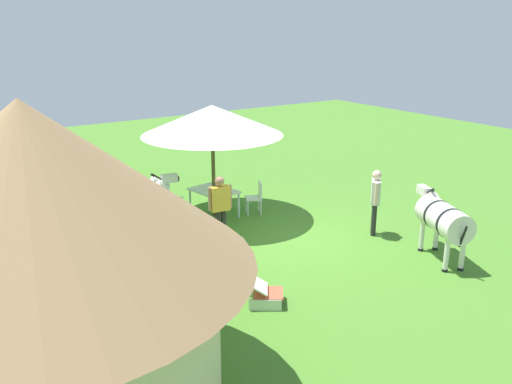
# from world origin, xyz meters

# --- Properties ---
(ground_plane) EXTENTS (36.00, 36.00, 0.00)m
(ground_plane) POSITION_xyz_m (0.00, 0.00, 0.00)
(ground_plane) COLOR #457A27
(thatched_hut) EXTENTS (5.55, 5.55, 4.25)m
(thatched_hut) POSITION_xyz_m (-3.26, 6.22, 2.33)
(thatched_hut) COLOR beige
(thatched_hut) RESTS_ON ground_plane
(shade_umbrella) EXTENTS (3.74, 3.74, 3.04)m
(shade_umbrella) POSITION_xyz_m (2.28, 0.59, 2.65)
(shade_umbrella) COLOR #4F4425
(shade_umbrella) RESTS_ON ground_plane
(patio_dining_table) EXTENTS (1.40, 1.09, 0.74)m
(patio_dining_table) POSITION_xyz_m (2.28, 0.59, 0.65)
(patio_dining_table) COLOR silver
(patio_dining_table) RESTS_ON ground_plane
(patio_chair_near_lawn) EXTENTS (0.58, 0.57, 0.90)m
(patio_chair_near_lawn) POSITION_xyz_m (1.79, -0.47, 0.52)
(patio_chair_near_lawn) COLOR white
(patio_chair_near_lawn) RESTS_ON ground_plane
(patio_chair_near_hut) EXTENTS (0.60, 0.60, 0.90)m
(patio_chair_near_hut) POSITION_xyz_m (2.96, 1.55, 0.52)
(patio_chair_near_hut) COLOR silver
(patio_chair_near_hut) RESTS_ON ground_plane
(guest_beside_umbrella) EXTENTS (0.27, 0.59, 1.67)m
(guest_beside_umbrella) POSITION_xyz_m (0.51, 1.41, 1.00)
(guest_beside_umbrella) COLOR black
(guest_beside_umbrella) RESTS_ON ground_plane
(standing_watcher) EXTENTS (0.47, 0.46, 1.66)m
(standing_watcher) POSITION_xyz_m (-1.13, -2.03, 1.00)
(standing_watcher) COLOR #242425
(standing_watcher) RESTS_ON ground_plane
(striped_lounge_chair) EXTENTS (0.89, 0.96, 0.62)m
(striped_lounge_chair) POSITION_xyz_m (-2.47, 2.24, 0.25)
(striped_lounge_chair) COLOR #C94F36
(striped_lounge_chair) RESTS_ON ground_plane
(zebra_nearest_camera) EXTENTS (2.02, 1.20, 1.50)m
(zebra_nearest_camera) POSITION_xyz_m (-3.00, -2.19, 0.96)
(zebra_nearest_camera) COLOR silver
(zebra_nearest_camera) RESTS_ON ground_plane
(zebra_by_umbrella) EXTENTS (0.96, 2.20, 1.58)m
(zebra_by_umbrella) POSITION_xyz_m (2.05, 3.05, 1.04)
(zebra_by_umbrella) COLOR silver
(zebra_by_umbrella) RESTS_ON ground_plane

